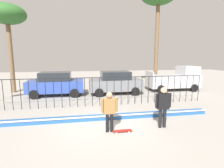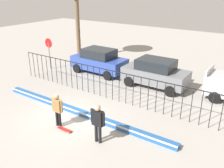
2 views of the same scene
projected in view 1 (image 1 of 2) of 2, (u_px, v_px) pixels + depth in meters
The scene contains 10 objects.
ground_plane at pixel (107, 125), 7.89m from camera, with size 60.00×60.00×0.00m, color #9E9991.
bowl_coping_ledge at pixel (105, 117), 8.64m from camera, with size 11.00×0.40×0.27m.
perimeter_fence at pixel (100, 88), 10.90m from camera, with size 14.04×0.04×1.84m.
skateboarder at pixel (109, 108), 7.08m from camera, with size 0.69×0.26×1.70m.
skateboard at pixel (122, 131), 7.18m from camera, with size 0.80×0.20×0.07m.
camera_operator at pixel (163, 104), 7.51m from camera, with size 0.73×0.27×1.81m.
parked_car_blue at pixel (56, 84), 13.75m from camera, with size 4.30×2.12×1.90m.
parked_car_gray at pixel (115, 82), 14.44m from camera, with size 4.30×2.12×1.90m.
pickup_truck at pixel (175, 79), 16.02m from camera, with size 4.70×2.12×2.24m.
palm_tree_short at pixel (7, 16), 14.24m from camera, with size 3.00×3.00×7.41m.
Camera 1 is at (-1.11, -7.41, 3.12)m, focal length 27.66 mm.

